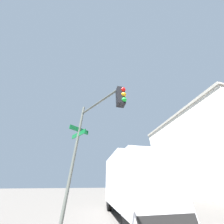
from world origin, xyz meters
The scene contains 2 objects.
traffic_signal_near centered at (-6.31, -6.41, 3.66)m, with size 2.78×2.06×5.20m.
box_truck_second centered at (-10.92, -3.40, 2.00)m, with size 7.15×2.62×3.68m.
Camera 1 is at (-2.57, -6.52, 1.74)m, focal length 16.40 mm.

